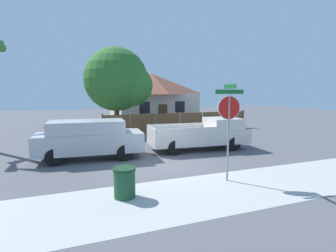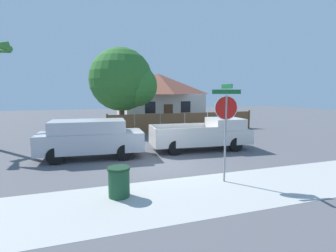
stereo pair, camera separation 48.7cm
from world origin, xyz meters
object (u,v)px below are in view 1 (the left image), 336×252
oak_tree (119,81)px  stop_sign (229,115)px  red_suv (89,138)px  orange_pickup (203,134)px  house (152,97)px  trash_bin (125,182)px

oak_tree → stop_sign: (1.32, -13.12, -1.68)m
oak_tree → stop_sign: 13.29m
red_suv → orange_pickup: red_suv is taller
house → trash_bin: 20.88m
house → stop_sign: (-3.30, -19.37, -0.30)m
house → stop_sign: bearing=-99.7°
red_suv → orange_pickup: size_ratio=0.90×
house → stop_sign: size_ratio=2.52×
oak_tree → red_suv: size_ratio=1.33×
oak_tree → trash_bin: (-2.41, -13.29, -3.57)m
oak_tree → red_suv: oak_tree is taller
trash_bin → oak_tree: bearing=79.7°
trash_bin → stop_sign: bearing=2.6°
house → oak_tree: 7.90m
house → oak_tree: (-4.63, -6.25, 1.38)m
red_suv → orange_pickup: (6.02, -0.02, -0.15)m
house → orange_pickup: size_ratio=1.56×
stop_sign → trash_bin: 4.19m
stop_sign → red_suv: bearing=140.2°
house → red_suv: bearing=-118.0°
red_suv → trash_bin: (0.60, -5.15, -0.54)m
orange_pickup → trash_bin: 7.47m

